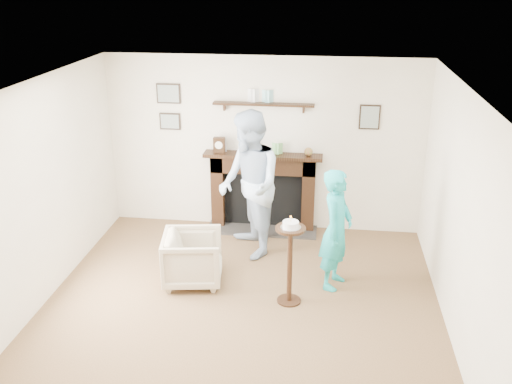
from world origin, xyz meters
TOP-DOWN VIEW (x-y plane):
  - ground at (0.00, 0.00)m, footprint 5.00×5.00m
  - room_shell at (-0.00, 0.69)m, footprint 4.54×5.02m
  - armchair at (-0.66, 0.74)m, footprint 0.80×0.78m
  - man at (-0.08, 1.59)m, footprint 1.07×1.17m
  - woman at (1.04, 0.88)m, footprint 0.50×0.62m
  - pedestal_table at (0.53, 0.43)m, footprint 0.34×0.34m

SIDE VIEW (x-z plane):
  - ground at x=0.00m, z-range 0.00..0.00m
  - armchair at x=-0.66m, z-range -0.32..0.32m
  - man at x=-0.08m, z-range -0.97..0.97m
  - woman at x=1.04m, z-range -0.74..0.74m
  - pedestal_table at x=0.53m, z-range 0.12..1.20m
  - room_shell at x=0.00m, z-range 0.36..2.88m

